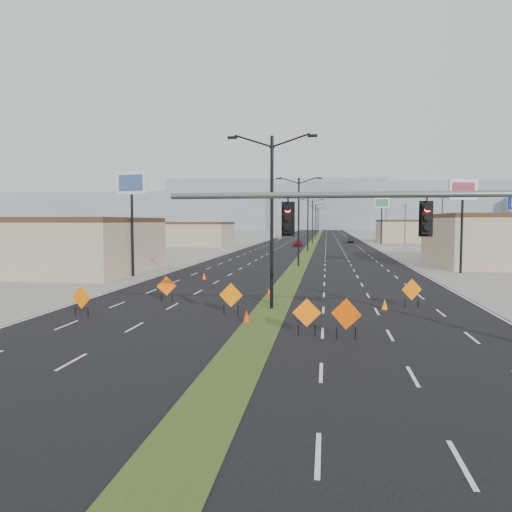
# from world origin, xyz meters

# --- Properties ---
(ground) EXTENTS (600.00, 600.00, 0.00)m
(ground) POSITION_xyz_m (0.00, 0.00, 0.00)
(ground) COLOR gray
(ground) RESTS_ON ground
(road_surface) EXTENTS (25.00, 400.00, 0.02)m
(road_surface) POSITION_xyz_m (0.00, 100.00, 0.00)
(road_surface) COLOR black
(road_surface) RESTS_ON ground
(median_strip) EXTENTS (2.00, 400.00, 0.04)m
(median_strip) POSITION_xyz_m (0.00, 100.00, 0.00)
(median_strip) COLOR #324A1A
(median_strip) RESTS_ON ground
(building_sw_far) EXTENTS (30.00, 14.00, 4.50)m
(building_sw_far) POSITION_xyz_m (-32.00, 85.00, 2.25)
(building_sw_far) COLOR tan
(building_sw_far) RESTS_ON ground
(building_se_far) EXTENTS (44.00, 16.00, 5.00)m
(building_se_far) POSITION_xyz_m (38.00, 110.00, 2.50)
(building_se_far) COLOR tan
(building_se_far) RESTS_ON ground
(mesa_west) EXTENTS (180.00, 50.00, 22.00)m
(mesa_west) POSITION_xyz_m (-120.00, 280.00, 11.00)
(mesa_west) COLOR gray
(mesa_west) RESTS_ON ground
(mesa_center) EXTENTS (220.00, 50.00, 28.00)m
(mesa_center) POSITION_xyz_m (40.00, 300.00, 14.00)
(mesa_center) COLOR gray
(mesa_center) RESTS_ON ground
(mesa_backdrop) EXTENTS (140.00, 50.00, 32.00)m
(mesa_backdrop) POSITION_xyz_m (-30.00, 320.00, 16.00)
(mesa_backdrop) COLOR gray
(mesa_backdrop) RESTS_ON ground
(signal_mast) EXTENTS (16.30, 0.60, 8.00)m
(signal_mast) POSITION_xyz_m (8.56, 2.00, 4.79)
(signal_mast) COLOR slate
(signal_mast) RESTS_ON ground
(streetlight_0) EXTENTS (5.15, 0.24, 10.02)m
(streetlight_0) POSITION_xyz_m (0.00, 12.00, 5.42)
(streetlight_0) COLOR black
(streetlight_0) RESTS_ON ground
(streetlight_1) EXTENTS (5.15, 0.24, 10.02)m
(streetlight_1) POSITION_xyz_m (0.00, 40.00, 5.42)
(streetlight_1) COLOR black
(streetlight_1) RESTS_ON ground
(streetlight_2) EXTENTS (5.15, 0.24, 10.02)m
(streetlight_2) POSITION_xyz_m (0.00, 68.00, 5.42)
(streetlight_2) COLOR black
(streetlight_2) RESTS_ON ground
(streetlight_3) EXTENTS (5.15, 0.24, 10.02)m
(streetlight_3) POSITION_xyz_m (0.00, 96.00, 5.42)
(streetlight_3) COLOR black
(streetlight_3) RESTS_ON ground
(streetlight_4) EXTENTS (5.15, 0.24, 10.02)m
(streetlight_4) POSITION_xyz_m (0.00, 124.00, 5.42)
(streetlight_4) COLOR black
(streetlight_4) RESTS_ON ground
(streetlight_5) EXTENTS (5.15, 0.24, 10.02)m
(streetlight_5) POSITION_xyz_m (0.00, 152.00, 5.42)
(streetlight_5) COLOR black
(streetlight_5) RESTS_ON ground
(streetlight_6) EXTENTS (5.15, 0.24, 10.02)m
(streetlight_6) POSITION_xyz_m (0.00, 180.00, 5.42)
(streetlight_6) COLOR black
(streetlight_6) RESTS_ON ground
(utility_pole_1) EXTENTS (1.60, 0.20, 9.00)m
(utility_pole_1) POSITION_xyz_m (20.00, 60.00, 4.67)
(utility_pole_1) COLOR #4C3823
(utility_pole_1) RESTS_ON ground
(utility_pole_2) EXTENTS (1.60, 0.20, 9.00)m
(utility_pole_2) POSITION_xyz_m (20.00, 95.00, 4.67)
(utility_pole_2) COLOR #4C3823
(utility_pole_2) RESTS_ON ground
(utility_pole_3) EXTENTS (1.60, 0.20, 9.00)m
(utility_pole_3) POSITION_xyz_m (20.00, 130.00, 4.67)
(utility_pole_3) COLOR #4C3823
(utility_pole_3) RESTS_ON ground
(car_left) EXTENTS (1.86, 3.89, 1.28)m
(car_left) POSITION_xyz_m (-2.58, 84.95, 0.64)
(car_left) COLOR maroon
(car_left) RESTS_ON ground
(car_mid) EXTENTS (1.81, 4.41, 1.42)m
(car_mid) POSITION_xyz_m (8.95, 103.89, 0.71)
(car_mid) COLOR black
(car_mid) RESTS_ON ground
(car_far) EXTENTS (2.42, 4.69, 1.30)m
(car_far) POSITION_xyz_m (-10.23, 123.14, 0.65)
(car_far) COLOR silver
(car_far) RESTS_ON ground
(construction_sign_0) EXTENTS (1.21, 0.34, 1.66)m
(construction_sign_0) POSITION_xyz_m (-9.91, 8.33, 0.97)
(construction_sign_0) COLOR #E26104
(construction_sign_0) RESTS_ON ground
(construction_sign_1) EXTENTS (1.15, 0.53, 1.64)m
(construction_sign_1) POSITION_xyz_m (-6.89, 13.62, 0.97)
(construction_sign_1) COLOR #FF5605
(construction_sign_1) RESTS_ON ground
(construction_sign_2) EXTENTS (1.33, 0.16, 1.77)m
(construction_sign_2) POSITION_xyz_m (-2.00, 9.83, 1.05)
(construction_sign_2) COLOR orange
(construction_sign_2) RESTS_ON ground
(construction_sign_3) EXTENTS (1.28, 0.15, 1.71)m
(construction_sign_3) POSITION_xyz_m (2.30, 5.37, 1.01)
(construction_sign_3) COLOR #FF6D05
(construction_sign_3) RESTS_ON ground
(construction_sign_4) EXTENTS (1.28, 0.52, 1.81)m
(construction_sign_4) POSITION_xyz_m (4.01, 4.93, 1.07)
(construction_sign_4) COLOR #F74F05
(construction_sign_4) RESTS_ON ground
(construction_sign_5) EXTENTS (1.23, 0.48, 1.73)m
(construction_sign_5) POSITION_xyz_m (8.19, 13.70, 1.02)
(construction_sign_5) COLOR orange
(construction_sign_5) RESTS_ON ground
(cone_0) EXTENTS (0.45, 0.45, 0.64)m
(cone_0) POSITION_xyz_m (-0.84, 7.97, 0.32)
(cone_0) COLOR red
(cone_0) RESTS_ON ground
(cone_1) EXTENTS (0.46, 0.46, 0.61)m
(cone_1) POSITION_xyz_m (-0.69, 16.61, 0.30)
(cone_1) COLOR #E54F04
(cone_1) RESTS_ON ground
(cone_2) EXTENTS (0.44, 0.44, 0.63)m
(cone_2) POSITION_xyz_m (6.52, 12.72, 0.31)
(cone_2) COLOR orange
(cone_2) RESTS_ON ground
(cone_3) EXTENTS (0.39, 0.39, 0.62)m
(cone_3) POSITION_xyz_m (-7.53, 25.99, 0.31)
(cone_3) COLOR #FF4F05
(cone_3) RESTS_ON ground
(pole_sign_west) EXTENTS (3.18, 0.99, 9.73)m
(pole_sign_west) POSITION_xyz_m (-14.78, 27.67, 7.96)
(pole_sign_west) COLOR black
(pole_sign_west) RESTS_ON ground
(pole_sign_east_near) EXTENTS (2.97, 1.27, 9.22)m
(pole_sign_east_near) POSITION_xyz_m (16.32, 34.74, 7.51)
(pole_sign_east_near) COLOR black
(pole_sign_east_near) RESTS_ON ground
(pole_sign_east_far) EXTENTS (3.37, 0.68, 10.27)m
(pole_sign_east_far) POSITION_xyz_m (15.11, 96.08, 8.43)
(pole_sign_east_far) COLOR black
(pole_sign_east_far) RESTS_ON ground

